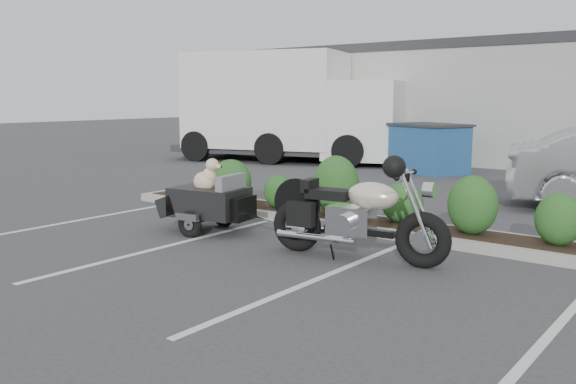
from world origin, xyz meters
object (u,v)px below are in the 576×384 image
Objects in this scene: motorcycle at (356,217)px; dumpster at (429,148)px; delivery_truck at (290,109)px; pet_trailer at (209,200)px.

dumpster is (-3.35, 9.59, 0.13)m from motorcycle.
dumpster is 5.27m from delivery_truck.
delivery_truck is (-5.73, 9.66, 1.24)m from pet_trailer.
motorcycle is 2.79m from pet_trailer.
pet_trailer is (-2.79, 0.02, -0.07)m from motorcycle.
pet_trailer is 0.25× the size of delivery_truck.
pet_trailer is at bearing -75.56° from delivery_truck.
dumpster is at bearing 84.34° from pet_trailer.
motorcycle is at bearing -9.44° from pet_trailer.
pet_trailer is 11.30m from delivery_truck.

